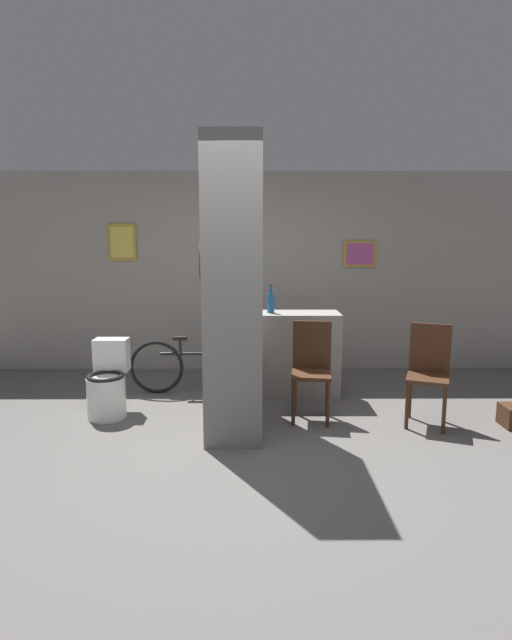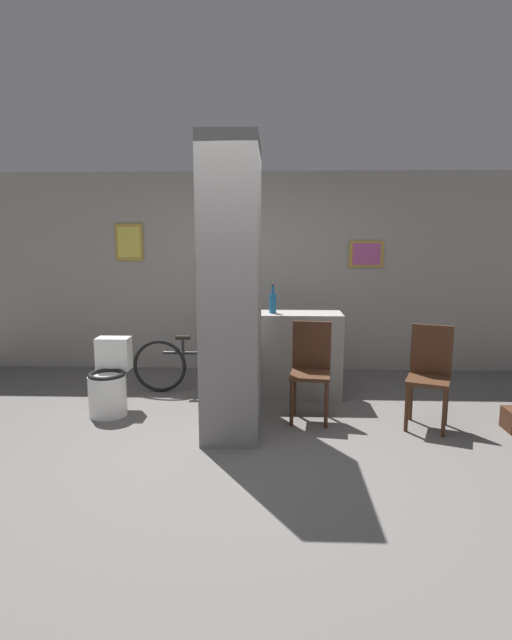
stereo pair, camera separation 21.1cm
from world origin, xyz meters
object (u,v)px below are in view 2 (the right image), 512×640
Objects in this scene: bicycle at (208,365)px; toilet at (109,383)px; chair_near_pillar at (311,367)px; chair_by_doorway at (429,372)px; bottle_tall at (273,302)px.

toilet is at bearing -141.93° from bicycle.
chair_near_pillar reaches higher than toilet.
toilet is 1.15m from bicycle.
chair_by_doorway is at bearing -4.14° from toilet.
bottle_tall is (0.74, -0.09, 0.74)m from bicycle.
bottle_tall is at bearing 125.57° from chair_near_pillar.
toilet is 1.91m from bottle_tall.
bicycle is at bearing 173.22° from bottle_tall.
chair_by_doorway is 1.78m from bottle_tall.
bicycle is 5.27× the size of bottle_tall.
chair_by_doorway reaches higher than toilet.
bicycle is at bearing 152.15° from chair_near_pillar.
bottle_tall reaches higher than toilet.
chair_near_pillar is 2.94× the size of bottle_tall.
chair_near_pillar is (2.02, -0.08, 0.21)m from toilet.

